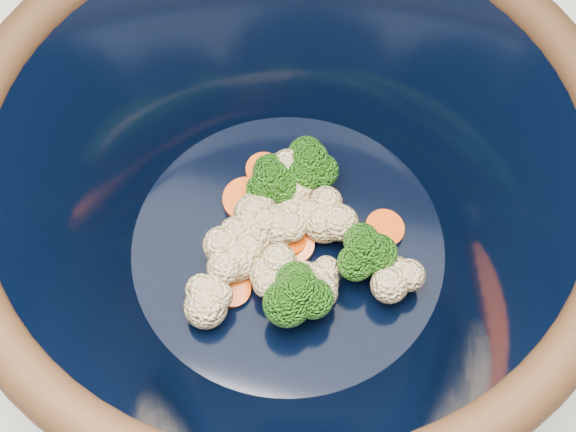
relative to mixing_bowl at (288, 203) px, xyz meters
The scene contains 2 objects.
mixing_bowl is the anchor object (origin of this frame).
vegetable_pile 0.04m from the mixing_bowl, ahead, with size 0.14×0.15×0.05m.
Camera 1 is at (0.13, -0.15, 1.44)m, focal length 50.00 mm.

